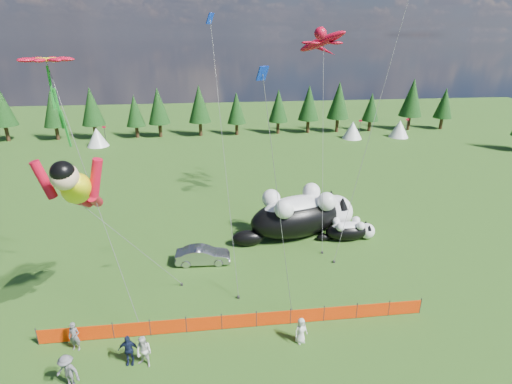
% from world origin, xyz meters
% --- Properties ---
extents(ground, '(160.00, 160.00, 0.00)m').
position_xyz_m(ground, '(0.00, 0.00, 0.00)').
color(ground, '#0C370A').
rests_on(ground, ground).
extents(safety_fence, '(22.06, 0.06, 1.10)m').
position_xyz_m(safety_fence, '(0.00, -3.00, 0.50)').
color(safety_fence, '#262626').
rests_on(safety_fence, ground).
extents(tree_line, '(90.00, 4.00, 8.00)m').
position_xyz_m(tree_line, '(0.00, 45.00, 4.00)').
color(tree_line, black).
rests_on(tree_line, ground).
extents(festival_tents, '(50.00, 3.20, 2.80)m').
position_xyz_m(festival_tents, '(11.00, 40.00, 1.40)').
color(festival_tents, white).
rests_on(festival_tents, ground).
extents(cat_large, '(10.78, 6.01, 3.97)m').
position_xyz_m(cat_large, '(6.19, 8.05, 1.89)').
color(cat_large, black).
rests_on(cat_large, ground).
extents(cat_small, '(4.87, 1.74, 1.76)m').
position_xyz_m(cat_small, '(9.94, 6.69, 0.84)').
color(cat_small, black).
rests_on(cat_small, ground).
extents(car, '(4.03, 1.54, 1.31)m').
position_xyz_m(car, '(-2.08, 4.37, 0.66)').
color(car, '#A9A9AD').
rests_on(car, ground).
extents(spectator_a, '(0.69, 0.53, 1.70)m').
position_xyz_m(spectator_a, '(-8.84, -3.60, 0.85)').
color(spectator_a, slate).
rests_on(spectator_a, ground).
extents(spectator_b, '(1.00, 0.86, 1.78)m').
position_xyz_m(spectator_b, '(-5.00, -5.22, 0.89)').
color(spectator_b, silver).
rests_on(spectator_b, ground).
extents(spectator_c, '(1.05, 0.58, 1.75)m').
position_xyz_m(spectator_c, '(-5.81, -4.98, 0.88)').
color(spectator_c, '#161F3D').
rests_on(spectator_c, ground).
extents(spectator_d, '(1.37, 1.02, 1.90)m').
position_xyz_m(spectator_d, '(-8.39, -6.18, 0.95)').
color(spectator_d, slate).
rests_on(spectator_d, ground).
extents(spectator_e, '(0.87, 0.71, 1.55)m').
position_xyz_m(spectator_e, '(3.26, -4.52, 0.77)').
color(spectator_e, silver).
rests_on(spectator_e, ground).
extents(superhero_kite, '(7.86, 6.50, 11.54)m').
position_xyz_m(superhero_kite, '(-8.18, -1.33, 8.39)').
color(superhero_kite, '#F5EE0C').
rests_on(superhero_kite, ground).
extents(gecko_kite, '(6.90, 12.69, 17.75)m').
position_xyz_m(gecko_kite, '(8.70, 13.83, 15.26)').
color(gecko_kite, red).
rests_on(gecko_kite, ground).
extents(flower_kite, '(6.18, 7.02, 15.91)m').
position_xyz_m(flower_kite, '(-9.81, 2.30, 14.38)').
color(flower_kite, red).
rests_on(flower_kite, ground).
extents(diamond_kite_a, '(1.45, 8.06, 18.30)m').
position_xyz_m(diamond_kite_a, '(-0.77, 6.89, 15.83)').
color(diamond_kite_a, '#0B2CB3').
rests_on(diamond_kite_a, ground).
extents(diamond_kite_c, '(2.48, 0.74, 14.83)m').
position_xyz_m(diamond_kite_c, '(1.47, -2.31, 13.38)').
color(diamond_kite_c, '#0B2CB3').
rests_on(diamond_kite_c, ground).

